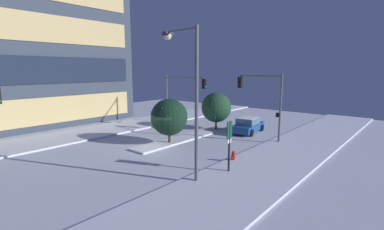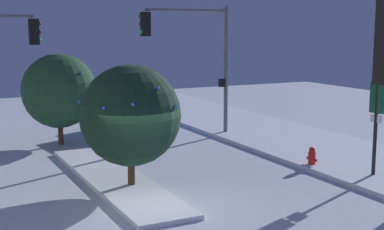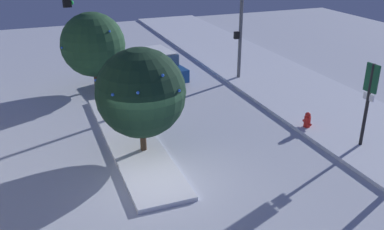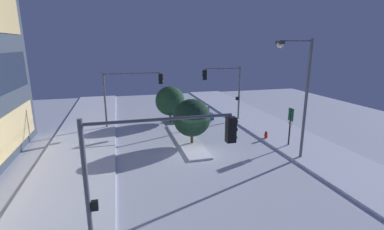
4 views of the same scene
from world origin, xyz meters
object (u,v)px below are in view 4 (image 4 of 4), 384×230
object	(u,v)px
decorated_tree_median	(170,101)
traffic_light_corner_near_right	(225,84)
decorated_tree_left_of_median	(192,118)
street_lamp_arched	(299,85)
fire_hydrant	(266,136)
traffic_light_corner_far_left	(152,159)
car_near	(198,112)
parking_info_sign	(290,122)
traffic_light_corner_far_right	(130,88)

from	to	relation	value
decorated_tree_median	traffic_light_corner_near_right	bearing A→B (deg)	-101.43
decorated_tree_median	decorated_tree_left_of_median	xyz separation A→B (m)	(-7.31, -0.42, -0.01)
street_lamp_arched	fire_hydrant	world-z (taller)	street_lamp_arched
traffic_light_corner_far_left	fire_hydrant	bearing A→B (deg)	44.79
car_near	decorated_tree_median	distance (m)	3.74
traffic_light_corner_far_left	parking_info_sign	xyz separation A→B (m)	(9.04, -12.03, -1.93)
car_near	traffic_light_corner_far_left	bearing A→B (deg)	152.33
fire_hydrant	decorated_tree_left_of_median	xyz separation A→B (m)	(0.47, 6.53, 1.91)
car_near	fire_hydrant	xyz separation A→B (m)	(-8.58, -3.65, -0.35)
car_near	parking_info_sign	bearing A→B (deg)	-163.50
traffic_light_corner_far_left	fire_hydrant	distance (m)	16.07
traffic_light_corner_far_right	decorated_tree_left_of_median	distance (m)	8.12
car_near	decorated_tree_median	xyz separation A→B (m)	(-0.80, 3.30, 1.57)
traffic_light_corner_far_left	traffic_light_corner_near_right	bearing A→B (deg)	60.92
traffic_light_corner_far_right	traffic_light_corner_far_left	world-z (taller)	traffic_light_corner_far_left
traffic_light_corner_far_left	fire_hydrant	world-z (taller)	traffic_light_corner_far_left
decorated_tree_left_of_median	decorated_tree_median	bearing A→B (deg)	3.30
car_near	decorated_tree_median	bearing A→B (deg)	96.71
traffic_light_corner_far_left	decorated_tree_left_of_median	distance (m)	12.50
traffic_light_corner_far_right	parking_info_sign	xyz separation A→B (m)	(-9.05, -11.89, -1.92)
traffic_light_corner_near_right	street_lamp_arched	world-z (taller)	street_lamp_arched
traffic_light_corner_near_right	decorated_tree_left_of_median	world-z (taller)	traffic_light_corner_near_right
fire_hydrant	traffic_light_corner_near_right	bearing A→B (deg)	10.93
car_near	traffic_light_corner_far_right	size ratio (longest dim) A/B	0.79
traffic_light_corner_far_left	decorated_tree_left_of_median	world-z (taller)	traffic_light_corner_far_left
parking_info_sign	decorated_tree_left_of_median	distance (m)	7.84
decorated_tree_left_of_median	parking_info_sign	bearing A→B (deg)	-108.33
street_lamp_arched	car_near	bearing A→B (deg)	-71.21
traffic_light_corner_far_left	street_lamp_arched	size ratio (longest dim) A/B	0.69
decorated_tree_median	traffic_light_corner_far_right	bearing A→B (deg)	100.19
street_lamp_arched	fire_hydrant	xyz separation A→B (m)	(4.31, -0.30, -5.03)
traffic_light_corner_far_right	decorated_tree_left_of_median	bearing A→B (deg)	-55.97
parking_info_sign	traffic_light_corner_near_right	bearing A→B (deg)	-80.33
traffic_light_corner_far_right	decorated_tree_median	xyz separation A→B (m)	(0.72, -4.03, -1.67)
traffic_light_corner_far_right	street_lamp_arched	world-z (taller)	street_lamp_arched
car_near	fire_hydrant	bearing A→B (deg)	-163.79
street_lamp_arched	decorated_tree_left_of_median	size ratio (longest dim) A/B	2.21
decorated_tree_median	car_near	bearing A→B (deg)	-76.45
street_lamp_arched	decorated_tree_median	world-z (taller)	street_lamp_arched
traffic_light_corner_near_right	street_lamp_arched	xyz separation A→B (m)	(-10.95, -0.98, 1.39)
street_lamp_arched	parking_info_sign	xyz separation A→B (m)	(2.32, -1.21, -3.36)
car_near	traffic_light_corner_near_right	bearing A→B (deg)	-136.17
car_near	parking_info_sign	world-z (taller)	parking_info_sign
decorated_tree_left_of_median	traffic_light_corner_far_right	bearing A→B (deg)	34.03
traffic_light_corner_near_right	parking_info_sign	size ratio (longest dim) A/B	1.84
traffic_light_corner_far_left	car_near	bearing A→B (deg)	69.18
car_near	traffic_light_corner_far_left	size ratio (longest dim) A/B	0.79
traffic_light_corner_far_left	parking_info_sign	distance (m)	15.17
decorated_tree_median	decorated_tree_left_of_median	size ratio (longest dim) A/B	1.01
traffic_light_corner_far_right	decorated_tree_median	size ratio (longest dim) A/B	1.52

